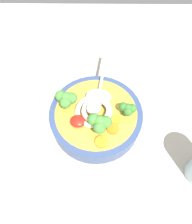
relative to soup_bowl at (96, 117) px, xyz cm
name	(u,v)px	position (x,y,z in cm)	size (l,w,h in cm)	color
table_slab	(85,129)	(-2.81, -0.96, -4.53)	(100.80, 100.80, 4.32)	#BCB29E
soup_bowl	(96,117)	(0.00, 0.00, 0.00)	(21.29, 21.29, 4.58)	#334775
noodle_pile	(94,110)	(-0.37, -0.20, 3.37)	(9.25, 9.07, 3.72)	silver
soup_spoon	(99,92)	(0.74, 5.06, 3.02)	(6.57, 17.51, 1.60)	#B7B7BC
chili_sauce_dollop	(78,121)	(-3.88, -2.81, 2.99)	(3.45, 3.10, 1.55)	red
broccoli_floret_rear	(100,123)	(0.78, -4.03, 4.77)	(5.15, 4.43, 4.07)	#7A9E60
broccoli_floret_beside_chili	(66,99)	(-6.68, 1.92, 4.69)	(5.00, 4.30, 3.95)	#7A9E60
broccoli_floret_center	(128,109)	(6.91, -0.27, 4.14)	(3.88, 3.34, 3.07)	#7A9E60
carrot_slice_front	(116,120)	(4.40, -2.13, 2.43)	(2.05, 2.05, 0.43)	orange
carrot_slice_extra_a	(113,129)	(3.69, -4.27, 2.48)	(2.64, 2.64, 0.53)	orange
carrot_slice_left	(101,142)	(1.18, -7.33, 2.51)	(2.69, 2.69, 0.58)	orange
folded_napkin	(8,107)	(-22.38, 3.74, -1.97)	(15.66, 10.07, 0.80)	beige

